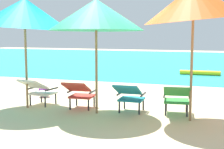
{
  "coord_description": "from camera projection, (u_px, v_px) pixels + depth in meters",
  "views": [
    {
      "loc": [
        2.39,
        -7.12,
        1.77
      ],
      "look_at": [
        0.0,
        0.23,
        0.75
      ],
      "focal_mm": 53.04,
      "sensor_mm": 36.0,
      "label": 1
    }
  ],
  "objects": [
    {
      "name": "beach_umbrella_right",
      "position": [
        194.0,
        3.0,
        6.26
      ],
      "size": [
        2.58,
        2.55,
        2.71
      ],
      "color": "olive",
      "rests_on": "ground_plane"
    },
    {
      "name": "lounge_chair_near_left",
      "position": [
        80.0,
        92.0,
        7.43
      ],
      "size": [
        0.59,
        0.9,
        0.68
      ],
      "color": "red",
      "rests_on": "ground_plane"
    },
    {
      "name": "beach_umbrella_left",
      "position": [
        24.0,
        13.0,
        7.39
      ],
      "size": [
        2.33,
        2.3,
        2.57
      ],
      "color": "olive",
      "rests_on": "ground_plane"
    },
    {
      "name": "lounge_chair_near_right",
      "position": [
        130.0,
        95.0,
        7.09
      ],
      "size": [
        0.56,
        0.88,
        0.68
      ],
      "color": "teal",
      "rests_on": "ground_plane"
    },
    {
      "name": "lounge_chair_far_right",
      "position": [
        177.0,
        97.0,
        6.89
      ],
      "size": [
        0.64,
        0.93,
        0.68
      ],
      "color": "#338E3D",
      "rests_on": "ground_plane"
    },
    {
      "name": "ocean_band",
      "position": [
        177.0,
        61.0,
        19.66
      ],
      "size": [
        40.0,
        18.0,
        0.01
      ],
      "primitive_type": "cube",
      "color": "#28B2B7",
      "rests_on": "ground_plane"
    },
    {
      "name": "beach_umbrella_center",
      "position": [
        96.0,
        15.0,
        6.88
      ],
      "size": [
        2.42,
        2.43,
        2.45
      ],
      "color": "olive",
      "rests_on": "ground_plane"
    },
    {
      "name": "swim_buoy",
      "position": [
        200.0,
        73.0,
        13.37
      ],
      "size": [
        1.6,
        0.18,
        0.18
      ],
      "primitive_type": "cylinder",
      "rotation": [
        0.0,
        1.57,
        0.0
      ],
      "color": "yellow",
      "rests_on": "ocean_band"
    },
    {
      "name": "lounge_chair_far_left",
      "position": [
        38.0,
        89.0,
        7.8
      ],
      "size": [
        0.65,
        0.94,
        0.68
      ],
      "color": "silver",
      "rests_on": "ground_plane"
    },
    {
      "name": "beach_ball",
      "position": [
        44.0,
        91.0,
        8.93
      ],
      "size": [
        0.31,
        0.31,
        0.31
      ],
      "primitive_type": "sphere",
      "color": "purple",
      "rests_on": "ground_plane"
    },
    {
      "name": "ground_plane",
      "position": [
        146.0,
        82.0,
        11.45
      ],
      "size": [
        40.0,
        40.0,
        0.0
      ],
      "primitive_type": "plane",
      "color": "beige"
    }
  ]
}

